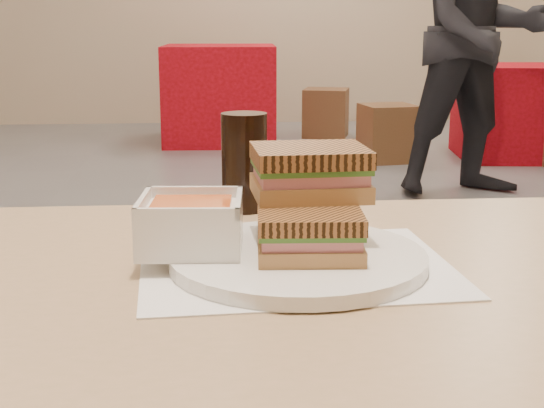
{
  "coord_description": "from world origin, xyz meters",
  "views": [
    {
      "loc": [
        -0.05,
        -2.82,
        1.02
      ],
      "look_at": [
        0.01,
        -2.0,
        0.82
      ],
      "focal_mm": 50.6,
      "sensor_mm": 36.0,
      "label": 1
    }
  ],
  "objects": [
    {
      "name": "soup_bowl",
      "position": [
        -0.08,
        -1.99,
        0.79
      ],
      "size": [
        0.12,
        0.12,
        0.06
      ],
      "color": "white",
      "rests_on": "plate"
    },
    {
      "name": "plate",
      "position": [
        0.04,
        -2.01,
        0.76
      ],
      "size": [
        0.28,
        0.28,
        0.02
      ],
      "color": "white",
      "rests_on": "tray_liner"
    },
    {
      "name": "bg_table_1",
      "position": [
        2.2,
        2.8,
        0.35
      ],
      "size": [
        0.87,
        0.87,
        0.69
      ],
      "color": "#B90A1F",
      "rests_on": "ground"
    },
    {
      "name": "panini_upper",
      "position": [
        0.06,
        -1.95,
        0.85
      ],
      "size": [
        0.13,
        0.11,
        0.06
      ],
      "color": "#AD7448",
      "rests_on": "panini_lower"
    },
    {
      "name": "panini_lower",
      "position": [
        0.05,
        -2.03,
        0.79
      ],
      "size": [
        0.12,
        0.1,
        0.05
      ],
      "color": "#AD7448",
      "rests_on": "plate"
    },
    {
      "name": "bg_chair_2r",
      "position": [
        0.95,
        3.96,
        0.21
      ],
      "size": [
        0.46,
        0.46,
        0.43
      ],
      "color": "brown",
      "rests_on": "ground"
    },
    {
      "name": "tray_liner",
      "position": [
        0.04,
        -2.01,
        0.75
      ],
      "size": [
        0.36,
        0.29,
        0.0
      ],
      "color": "white",
      "rests_on": "main_table"
    },
    {
      "name": "bg_table_2",
      "position": [
        0.01,
        3.74,
        0.41
      ],
      "size": [
        0.96,
        0.96,
        0.81
      ],
      "color": "#B90A1F",
      "rests_on": "ground"
    },
    {
      "name": "patron_b",
      "position": [
        1.5,
        1.58,
        0.95
      ],
      "size": [
        1.04,
        0.88,
        1.9
      ],
      "color": "black",
      "rests_on": "ground"
    },
    {
      "name": "bg_chair_1l",
      "position": [
        1.23,
        2.71,
        0.21
      ],
      "size": [
        0.42,
        0.42,
        0.42
      ],
      "color": "brown",
      "rests_on": "ground"
    },
    {
      "name": "bg_chair_2l",
      "position": [
        0.08,
        4.21,
        0.24
      ],
      "size": [
        0.45,
        0.45,
        0.48
      ],
      "color": "brown",
      "rests_on": "ground"
    },
    {
      "name": "main_table",
      "position": [
        -0.14,
        -2.05,
        0.64
      ],
      "size": [
        1.2,
        0.71,
        0.75
      ],
      "color": "tan",
      "rests_on": "ground"
    },
    {
      "name": "cola_glass",
      "position": [
        -0.01,
        -1.74,
        0.82
      ],
      "size": [
        0.07,
        0.07,
        0.14
      ],
      "color": "black",
      "rests_on": "main_table"
    }
  ]
}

